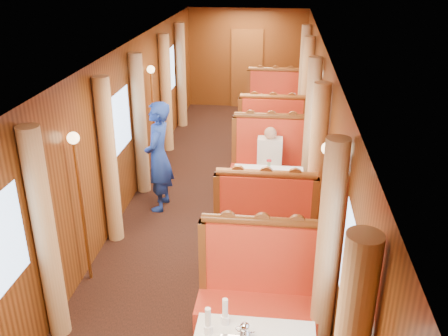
% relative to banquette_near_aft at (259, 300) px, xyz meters
% --- Properties ---
extents(floor, '(3.00, 12.00, 0.01)m').
position_rel_banquette_near_aft_xyz_m(floor, '(-0.75, 2.49, -0.42)').
color(floor, black).
rests_on(floor, ground).
extents(ceiling, '(3.00, 12.00, 0.01)m').
position_rel_banquette_near_aft_xyz_m(ceiling, '(-0.75, 2.49, 2.08)').
color(ceiling, silver).
rests_on(ceiling, wall_left).
extents(wall_far, '(3.00, 0.01, 2.50)m').
position_rel_banquette_near_aft_xyz_m(wall_far, '(-0.75, 8.49, 0.83)').
color(wall_far, brown).
rests_on(wall_far, floor).
extents(wall_left, '(0.01, 12.00, 2.50)m').
position_rel_banquette_near_aft_xyz_m(wall_left, '(-2.25, 2.49, 0.83)').
color(wall_left, brown).
rests_on(wall_left, floor).
extents(wall_right, '(0.01, 12.00, 2.50)m').
position_rel_banquette_near_aft_xyz_m(wall_right, '(0.75, 2.49, 0.83)').
color(wall_right, brown).
rests_on(wall_right, floor).
extents(doorway_far, '(0.80, 0.04, 2.00)m').
position_rel_banquette_near_aft_xyz_m(doorway_far, '(-0.75, 8.46, 0.58)').
color(doorway_far, brown).
rests_on(doorway_far, floor).
extents(banquette_near_aft, '(1.30, 0.55, 1.34)m').
position_rel_banquette_near_aft_xyz_m(banquette_near_aft, '(0.00, 0.00, 0.00)').
color(banquette_near_aft, red).
rests_on(banquette_near_aft, floor).
extents(table_mid, '(1.05, 0.72, 0.75)m').
position_rel_banquette_near_aft_xyz_m(table_mid, '(0.00, 2.49, -0.05)').
color(table_mid, white).
rests_on(table_mid, floor).
extents(banquette_mid_fwd, '(1.30, 0.55, 1.34)m').
position_rel_banquette_near_aft_xyz_m(banquette_mid_fwd, '(0.00, 1.47, 0.00)').
color(banquette_mid_fwd, red).
rests_on(banquette_mid_fwd, floor).
extents(banquette_mid_aft, '(1.30, 0.55, 1.34)m').
position_rel_banquette_near_aft_xyz_m(banquette_mid_aft, '(0.00, 3.50, 0.00)').
color(banquette_mid_aft, red).
rests_on(banquette_mid_aft, floor).
extents(table_far, '(1.05, 0.72, 0.75)m').
position_rel_banquette_near_aft_xyz_m(table_far, '(0.00, 5.99, -0.05)').
color(table_far, white).
rests_on(table_far, floor).
extents(banquette_far_fwd, '(1.30, 0.55, 1.34)m').
position_rel_banquette_near_aft_xyz_m(banquette_far_fwd, '(0.00, 4.97, 0.00)').
color(banquette_far_fwd, red).
rests_on(banquette_far_fwd, floor).
extents(banquette_far_aft, '(1.30, 0.55, 1.34)m').
position_rel_banquette_near_aft_xyz_m(banquette_far_aft, '(0.00, 7.00, 0.00)').
color(banquette_far_aft, red).
rests_on(banquette_far_aft, floor).
extents(teapot_back, '(0.17, 0.15, 0.12)m').
position_rel_banquette_near_aft_xyz_m(teapot_back, '(-0.09, -0.93, 0.39)').
color(teapot_back, silver).
rests_on(teapot_back, tea_tray).
extents(cup_inboard, '(0.08, 0.08, 0.26)m').
position_rel_banquette_near_aft_xyz_m(cup_inboard, '(-0.41, -0.91, 0.43)').
color(cup_inboard, white).
rests_on(cup_inboard, table_near).
extents(cup_outboard, '(0.08, 0.08, 0.26)m').
position_rel_banquette_near_aft_xyz_m(cup_outboard, '(-0.27, -0.77, 0.43)').
color(cup_outboard, white).
rests_on(cup_outboard, table_near).
extents(rose_vase_mid, '(0.06, 0.06, 0.36)m').
position_rel_banquette_near_aft_xyz_m(rose_vase_mid, '(0.01, 2.48, 0.50)').
color(rose_vase_mid, silver).
rests_on(rose_vase_mid, table_mid).
extents(rose_vase_far, '(0.06, 0.06, 0.36)m').
position_rel_banquette_near_aft_xyz_m(rose_vase_far, '(-0.03, 5.98, 0.50)').
color(rose_vase_far, silver).
rests_on(rose_vase_far, table_far).
extents(curtain_left_near_b, '(0.22, 0.22, 2.35)m').
position_rel_banquette_near_aft_xyz_m(curtain_left_near_b, '(-2.13, -0.23, 0.75)').
color(curtain_left_near_b, tan).
rests_on(curtain_left_near_b, floor).
extents(window_right_near, '(0.01, 1.20, 0.90)m').
position_rel_banquette_near_aft_xyz_m(window_right_near, '(0.74, -1.01, 1.03)').
color(window_right_near, '#8AADDA').
rests_on(window_right_near, wall_right).
extents(curtain_right_near_b, '(0.22, 0.22, 2.35)m').
position_rel_banquette_near_aft_xyz_m(curtain_right_near_b, '(0.63, -0.23, 0.75)').
color(curtain_right_near_b, tan).
rests_on(curtain_right_near_b, floor).
extents(window_left_mid, '(0.01, 1.20, 0.90)m').
position_rel_banquette_near_aft_xyz_m(window_left_mid, '(-2.24, 2.49, 1.03)').
color(window_left_mid, '#8AADDA').
rests_on(window_left_mid, wall_left).
extents(curtain_left_mid_a, '(0.22, 0.22, 2.35)m').
position_rel_banquette_near_aft_xyz_m(curtain_left_mid_a, '(-2.13, 1.71, 0.75)').
color(curtain_left_mid_a, tan).
rests_on(curtain_left_mid_a, floor).
extents(curtain_left_mid_b, '(0.22, 0.22, 2.35)m').
position_rel_banquette_near_aft_xyz_m(curtain_left_mid_b, '(-2.13, 3.27, 0.75)').
color(curtain_left_mid_b, tan).
rests_on(curtain_left_mid_b, floor).
extents(window_right_mid, '(0.01, 1.20, 0.90)m').
position_rel_banquette_near_aft_xyz_m(window_right_mid, '(0.74, 2.49, 1.03)').
color(window_right_mid, '#8AADDA').
rests_on(window_right_mid, wall_right).
extents(curtain_right_mid_a, '(0.22, 0.22, 2.35)m').
position_rel_banquette_near_aft_xyz_m(curtain_right_mid_a, '(0.63, 1.71, 0.75)').
color(curtain_right_mid_a, tan).
rests_on(curtain_right_mid_a, floor).
extents(curtain_right_mid_b, '(0.22, 0.22, 2.35)m').
position_rel_banquette_near_aft_xyz_m(curtain_right_mid_b, '(0.63, 3.27, 0.75)').
color(curtain_right_mid_b, tan).
rests_on(curtain_right_mid_b, floor).
extents(window_left_far, '(0.01, 1.20, 0.90)m').
position_rel_banquette_near_aft_xyz_m(window_left_far, '(-2.24, 5.99, 1.03)').
color(window_left_far, '#8AADDA').
rests_on(window_left_far, wall_left).
extents(curtain_left_far_a, '(0.22, 0.22, 2.35)m').
position_rel_banquette_near_aft_xyz_m(curtain_left_far_a, '(-2.13, 5.21, 0.75)').
color(curtain_left_far_a, tan).
rests_on(curtain_left_far_a, floor).
extents(curtain_left_far_b, '(0.22, 0.22, 2.35)m').
position_rel_banquette_near_aft_xyz_m(curtain_left_far_b, '(-2.13, 6.77, 0.75)').
color(curtain_left_far_b, tan).
rests_on(curtain_left_far_b, floor).
extents(window_right_far, '(0.01, 1.20, 0.90)m').
position_rel_banquette_near_aft_xyz_m(window_right_far, '(0.74, 5.99, 1.03)').
color(window_right_far, '#8AADDA').
rests_on(window_right_far, wall_right).
extents(curtain_right_far_a, '(0.22, 0.22, 2.35)m').
position_rel_banquette_near_aft_xyz_m(curtain_right_far_a, '(0.63, 5.21, 0.75)').
color(curtain_right_far_a, tan).
rests_on(curtain_right_far_a, floor).
extents(curtain_right_far_b, '(0.22, 0.22, 2.35)m').
position_rel_banquette_near_aft_xyz_m(curtain_right_far_b, '(0.63, 6.77, 0.75)').
color(curtain_right_far_b, tan).
rests_on(curtain_right_far_b, floor).
extents(sconce_left_fore, '(0.14, 0.14, 1.95)m').
position_rel_banquette_near_aft_xyz_m(sconce_left_fore, '(-2.15, 0.74, 0.96)').
color(sconce_left_fore, '#BF8C3F').
rests_on(sconce_left_fore, floor).
extents(sconce_right_fore, '(0.14, 0.14, 1.95)m').
position_rel_banquette_near_aft_xyz_m(sconce_right_fore, '(0.65, 0.74, 0.96)').
color(sconce_right_fore, '#BF8C3F').
rests_on(sconce_right_fore, floor).
extents(sconce_left_aft, '(0.14, 0.14, 1.95)m').
position_rel_banquette_near_aft_xyz_m(sconce_left_aft, '(-2.15, 4.24, 0.96)').
color(sconce_left_aft, '#BF8C3F').
rests_on(sconce_left_aft, floor).
extents(sconce_right_aft, '(0.14, 0.14, 1.95)m').
position_rel_banquette_near_aft_xyz_m(sconce_right_aft, '(0.65, 4.24, 0.96)').
color(sconce_right_aft, '#BF8C3F').
rests_on(sconce_right_aft, floor).
extents(steward, '(0.43, 0.65, 1.75)m').
position_rel_banquette_near_aft_xyz_m(steward, '(-1.70, 2.69, 0.45)').
color(steward, navy).
rests_on(steward, floor).
extents(passenger, '(0.40, 0.44, 0.76)m').
position_rel_banquette_near_aft_xyz_m(passenger, '(-0.00, 3.28, 0.32)').
color(passenger, beige).
rests_on(passenger, banquette_mid_aft).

